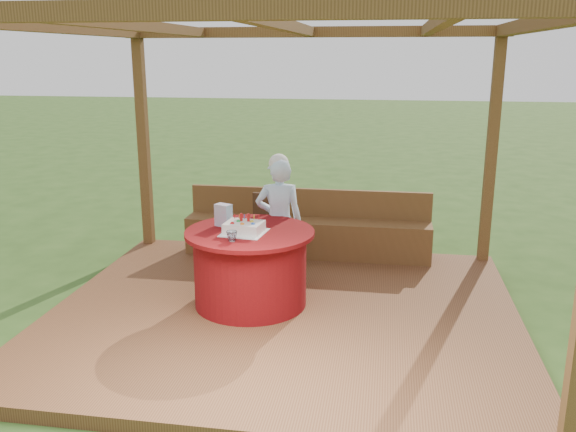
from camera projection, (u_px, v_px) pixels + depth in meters
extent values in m
plane|color=#2A4B19|center=(284.00, 321.00, 5.98)|extent=(60.00, 60.00, 0.00)
cube|color=brown|center=(284.00, 315.00, 5.96)|extent=(4.50, 4.00, 0.12)
cube|color=brown|center=(144.00, 145.00, 7.74)|extent=(0.12, 0.12, 2.60)
cube|color=brown|center=(491.00, 153.00, 7.07)|extent=(0.12, 0.12, 2.60)
cube|color=brown|center=(228.00, 10.00, 3.47)|extent=(4.50, 0.14, 0.12)
cube|color=brown|center=(311.00, 32.00, 7.05)|extent=(4.50, 0.14, 0.12)
cube|color=brown|center=(55.00, 26.00, 5.60)|extent=(0.14, 4.00, 0.12)
cube|color=brown|center=(542.00, 23.00, 4.93)|extent=(0.14, 4.00, 0.12)
cube|color=brown|center=(141.00, 26.00, 5.47)|extent=(0.10, 3.70, 0.10)
cube|color=brown|center=(283.00, 25.00, 5.26)|extent=(0.10, 3.70, 0.10)
cube|color=brown|center=(437.00, 23.00, 5.06)|extent=(0.10, 3.70, 0.10)
cube|color=brown|center=(307.00, 237.00, 7.51)|extent=(3.00, 0.42, 0.45)
cube|color=brown|center=(309.00, 202.00, 7.58)|extent=(3.00, 0.06, 0.35)
cylinder|color=maroon|center=(250.00, 270.00, 6.00)|extent=(1.10, 1.10, 0.72)
cylinder|color=maroon|center=(250.00, 233.00, 5.90)|extent=(1.26, 1.26, 0.04)
cube|color=#3D2413|center=(265.00, 236.00, 6.92)|extent=(0.46, 0.46, 0.05)
cylinder|color=#3D2413|center=(247.00, 256.00, 6.87)|extent=(0.04, 0.04, 0.42)
cylinder|color=#3D2413|center=(275.00, 259.00, 6.78)|extent=(0.04, 0.04, 0.42)
cylinder|color=#3D2413|center=(257.00, 247.00, 7.18)|extent=(0.04, 0.04, 0.42)
cylinder|color=#3D2413|center=(283.00, 250.00, 7.08)|extent=(0.04, 0.04, 0.42)
cube|color=#3D2413|center=(270.00, 213.00, 7.04)|extent=(0.42, 0.09, 0.45)
imported|color=#ABDAFF|center=(279.00, 221.00, 6.51)|extent=(0.55, 0.42, 1.37)
sphere|color=white|center=(279.00, 164.00, 6.35)|extent=(0.21, 0.21, 0.21)
cube|color=white|center=(244.00, 233.00, 5.82)|extent=(0.44, 0.44, 0.01)
cube|color=white|center=(244.00, 227.00, 5.81)|extent=(0.38, 0.32, 0.10)
cylinder|color=red|center=(241.00, 217.00, 5.83)|extent=(0.03, 0.03, 0.08)
cylinder|color=red|center=(248.00, 218.00, 5.82)|extent=(0.03, 0.03, 0.08)
sphere|color=red|center=(232.00, 222.00, 5.75)|extent=(0.04, 0.04, 0.04)
sphere|color=orange|center=(242.00, 223.00, 5.73)|extent=(0.04, 0.04, 0.04)
sphere|color=blue|center=(253.00, 223.00, 5.73)|extent=(0.04, 0.04, 0.04)
sphere|color=green|center=(238.00, 220.00, 5.82)|extent=(0.04, 0.04, 0.04)
sphere|color=yellow|center=(252.00, 221.00, 5.81)|extent=(0.04, 0.04, 0.04)
cube|color=#E795C7|center=(223.00, 215.00, 6.04)|extent=(0.18, 0.15, 0.22)
imported|color=white|center=(232.00, 236.00, 5.56)|extent=(0.12, 0.12, 0.09)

